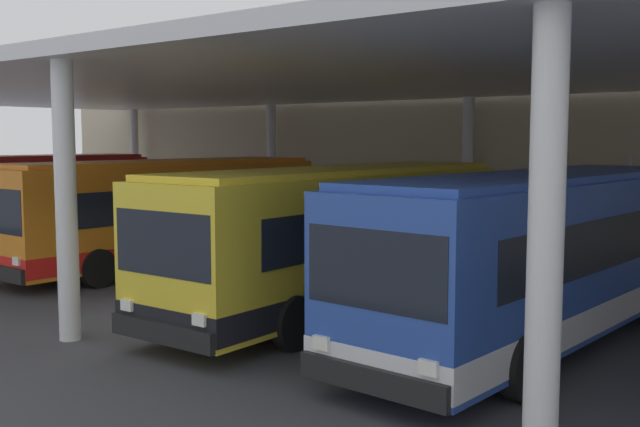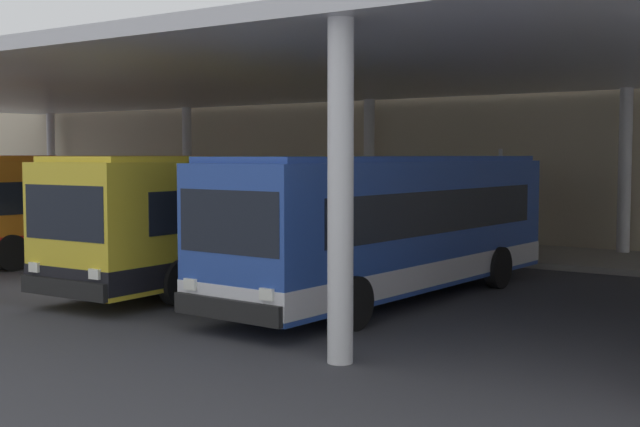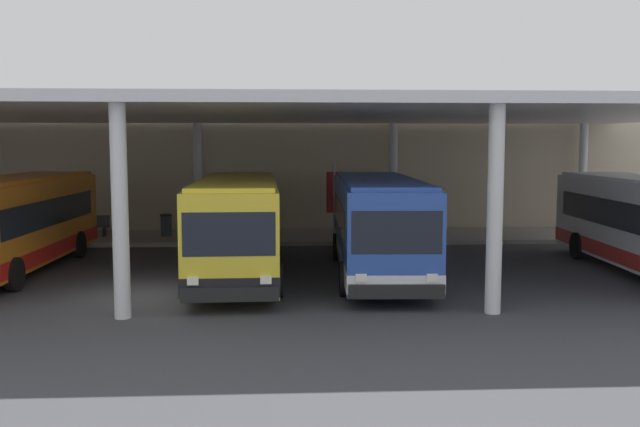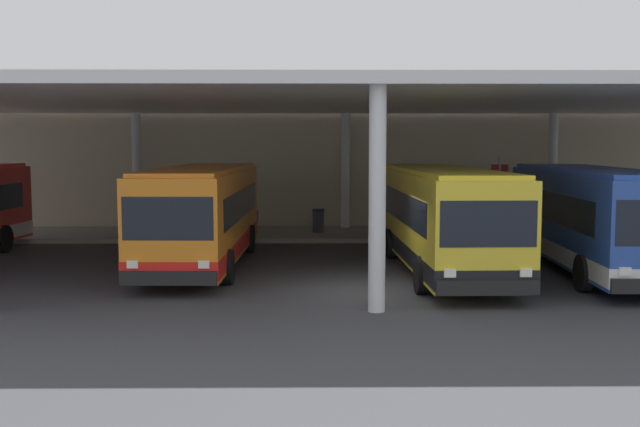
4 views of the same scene
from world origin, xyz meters
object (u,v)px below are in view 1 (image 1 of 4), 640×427
Objects in this scene: bench_waiting at (333,223)px; banner_sign at (628,205)px; bus_nearest_bay at (11,196)px; bus_middle_bay at (342,236)px; bus_far_bay at (542,255)px; trash_bin at (409,229)px; bus_second_bay at (166,211)px.

banner_sign reaches higher than bench_waiting.
bus_nearest_bay and bus_middle_bay have the same top height.
bus_nearest_bay is 1.00× the size of bus_far_bay.
bus_nearest_bay is 21.32m from banner_sign.
bus_far_bay is at bearing -46.61° from trash_bin.
bus_far_bay is (21.07, -1.40, 0.00)m from bus_nearest_bay.
bench_waiting is (0.33, 7.70, -0.99)m from bus_second_bay.
banner_sign is (7.46, -0.71, 1.30)m from trash_bin.
trash_bin is (3.45, -0.17, 0.01)m from bench_waiting.
bus_middle_bay is (16.51, -1.51, 0.00)m from bus_nearest_bay.
banner_sign is at bearing -5.41° from trash_bin.
bus_nearest_bay is at bearing 174.76° from bus_middle_bay.
bench_waiting is (-11.73, 8.93, -0.99)m from bus_far_bay.
bus_far_bay is 8.10m from banner_sign.
bus_nearest_bay reaches higher than trash_bin.
bus_second_bay is (9.01, -0.18, 0.00)m from bus_nearest_bay.
trash_bin is at bearing 112.75° from bus_middle_bay.
trash_bin is (3.79, 7.53, -0.98)m from bus_second_bay.
bench_waiting is at bearing 38.85° from bus_nearest_bay.
bus_middle_bay is 5.88× the size of bench_waiting.
banner_sign reaches higher than bus_middle_bay.
bus_far_bay reaches higher than bench_waiting.
bus_nearest_bay is at bearing -150.12° from trash_bin.
bus_middle_bay is (7.50, -1.33, 0.00)m from bus_second_bay.
bus_nearest_bay is at bearing 176.19° from bus_far_bay.
bus_middle_bay is at bearing -67.25° from trash_bin.
bus_second_bay is at bearing 169.91° from bus_middle_bay.
trash_bin is 0.31× the size of banner_sign.
bus_second_bay is 1.00× the size of bus_far_bay.
bus_second_bay is 8.49m from trash_bin.
bus_far_bay is (4.56, 0.11, 0.00)m from bus_middle_bay.
bus_second_bay is 7.62m from bus_middle_bay.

